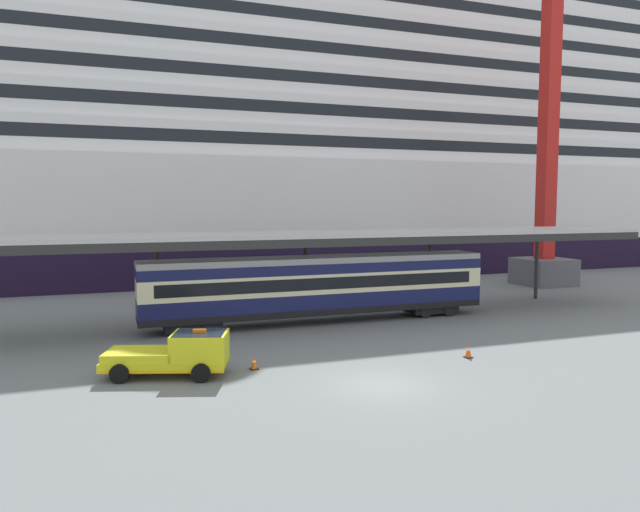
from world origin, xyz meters
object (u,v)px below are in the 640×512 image
traffic_cone_near (468,351)px  service_truck (178,353)px  train_carriage (319,285)px  dockside_crane (554,81)px  traffic_cone_mid (254,363)px  cruise_ship (187,140)px

traffic_cone_near → service_truck: bearing=172.7°
train_carriage → dockside_crane: (25.47, 8.98, 15.97)m
traffic_cone_mid → dockside_crane: (31.71, 17.76, 17.97)m
cruise_ship → train_carriage: size_ratio=7.85×
cruise_ship → service_truck: cruise_ship is taller
train_carriage → dockside_crane: dockside_crane is taller
train_carriage → traffic_cone_mid: bearing=-125.4°
train_carriage → service_truck: size_ratio=3.89×
cruise_ship → dockside_crane: dockside_crane is taller
service_truck → cruise_ship: bearing=82.1°
cruise_ship → train_carriage: bearing=-83.2°
cruise_ship → dockside_crane: size_ratio=2.89×
dockside_crane → traffic_cone_mid: bearing=-150.7°
traffic_cone_near → dockside_crane: bearing=41.9°
service_truck → dockside_crane: dockside_crane is taller
cruise_ship → traffic_cone_mid: (-2.38, -41.01, -14.01)m
cruise_ship → train_carriage: 34.61m
cruise_ship → train_carriage: cruise_ship is taller
train_carriage → service_truck: (-9.51, -8.63, -1.32)m
traffic_cone_mid → dockside_crane: 40.54m
cruise_ship → traffic_cone_near: (7.74, -42.59, -13.97)m
dockside_crane → cruise_ship: bearing=141.6°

